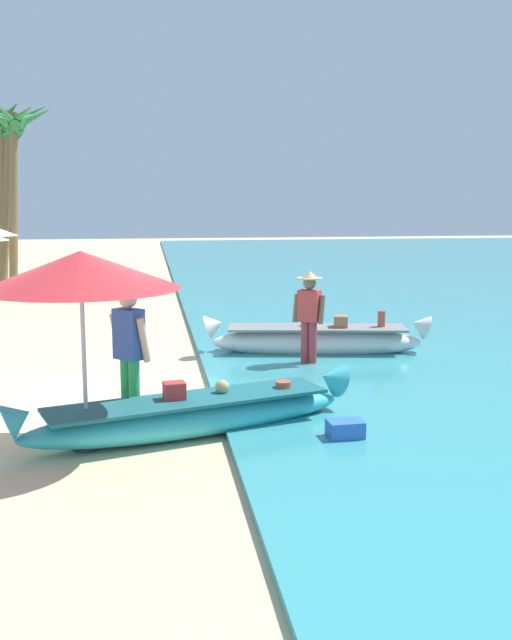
{
  "coord_description": "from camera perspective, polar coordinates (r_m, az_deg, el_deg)",
  "views": [
    {
      "loc": [
        0.93,
        -10.36,
        2.95
      ],
      "look_at": [
        2.69,
        1.79,
        0.9
      ],
      "focal_mm": 42.84,
      "sensor_mm": 36.0,
      "label": 1
    }
  ],
  "objects": [
    {
      "name": "boat_cyan_foreground",
      "position": [
        9.44,
        -4.98,
        -7.09
      ],
      "size": [
        4.39,
        1.98,
        0.77
      ],
      "color": "#33B2BC",
      "rests_on": "ground"
    },
    {
      "name": "palm_tree_far_behind",
      "position": [
        26.39,
        -17.64,
        12.93
      ],
      "size": [
        2.57,
        2.56,
        5.8
      ],
      "color": "brown",
      "rests_on": "ground"
    },
    {
      "name": "boat_white_midground",
      "position": [
        13.87,
        4.59,
        -1.51
      ],
      "size": [
        4.14,
        1.34,
        0.85
      ],
      "color": "white",
      "rests_on": "ground"
    },
    {
      "name": "cooler_box",
      "position": [
        9.17,
        6.67,
        -8.37
      ],
      "size": [
        0.43,
        0.33,
        0.3
      ],
      "primitive_type": "cube",
      "rotation": [
        0.0,
        0.0,
        0.06
      ],
      "color": "blue",
      "rests_on": "ground"
    },
    {
      "name": "patio_umbrella_large",
      "position": [
        8.83,
        -12.97,
        3.61
      ],
      "size": [
        2.26,
        2.26,
        2.31
      ],
      "color": "#B7B7BC",
      "rests_on": "ground"
    },
    {
      "name": "palm_tree_leaning_seaward",
      "position": [
        27.11,
        -17.93,
        12.63
      ],
      "size": [
        2.34,
        2.66,
        5.73
      ],
      "color": "brown",
      "rests_on": "ground"
    },
    {
      "name": "ground_plane",
      "position": [
        10.82,
        -12.94,
        -6.6
      ],
      "size": [
        80.0,
        80.0,
        0.0
      ],
      "primitive_type": "plane",
      "color": "beige"
    },
    {
      "name": "person_tourist_customer",
      "position": [
        9.57,
        -9.44,
        -2.37
      ],
      "size": [
        0.54,
        0.53,
        1.78
      ],
      "color": "green",
      "rests_on": "ground"
    },
    {
      "name": "person_vendor_hatted",
      "position": [
        12.87,
        3.99,
        0.58
      ],
      "size": [
        0.56,
        0.47,
        1.67
      ],
      "color": "#B2383D",
      "rests_on": "ground"
    },
    {
      "name": "palm_tree_tall_inland",
      "position": [
        27.62,
        -18.33,
        12.96
      ],
      "size": [
        3.09,
        2.56,
        6.02
      ],
      "color": "brown",
      "rests_on": "ground"
    }
  ]
}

